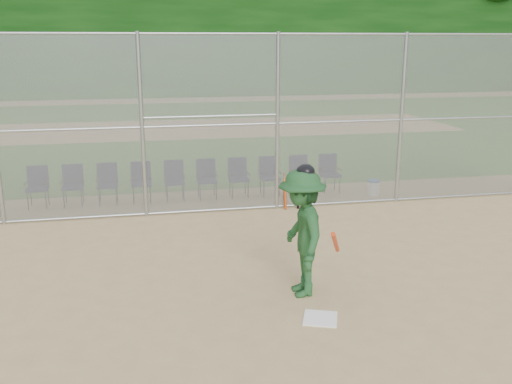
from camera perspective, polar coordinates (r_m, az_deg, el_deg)
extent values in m
plane|color=tan|center=(8.62, 3.37, -11.33)|extent=(100.00, 100.00, 0.00)
plane|color=#2A5F1C|center=(25.82, -6.89, 6.32)|extent=(100.00, 100.00, 0.00)
plane|color=tan|center=(25.82, -6.89, 6.33)|extent=(24.00, 24.00, 0.00)
cube|color=gray|center=(12.75, -2.25, 6.75)|extent=(16.00, 0.02, 4.00)
cylinder|color=#9EA3A8|center=(12.63, -2.34, 15.55)|extent=(16.00, 0.05, 0.05)
cube|color=black|center=(42.54, -9.13, 16.99)|extent=(80.00, 5.00, 11.00)
cube|color=white|center=(8.28, 6.45, -12.45)|extent=(0.60, 0.60, 0.02)
imported|color=#1F4D25|center=(8.67, 4.58, -4.11)|extent=(0.78, 1.30, 1.97)
ellipsoid|color=black|center=(8.41, 4.71, 2.07)|extent=(0.27, 0.30, 0.23)
cylinder|color=#EE3D16|center=(8.44, 7.94, -5.01)|extent=(0.38, 0.69, 0.54)
cylinder|color=white|center=(14.76, 11.66, 0.36)|extent=(0.30, 0.30, 0.35)
cylinder|color=#2653A5|center=(14.71, 11.70, 1.11)|extent=(0.32, 0.32, 0.05)
cylinder|color=#D84C14|center=(13.27, 2.91, 0.11)|extent=(0.06, 0.24, 0.84)
cylinder|color=black|center=(13.35, 4.16, 0.16)|extent=(0.06, 0.27, 0.84)
cylinder|color=#B2B2B7|center=(13.43, 5.39, 0.22)|extent=(0.06, 0.29, 0.83)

